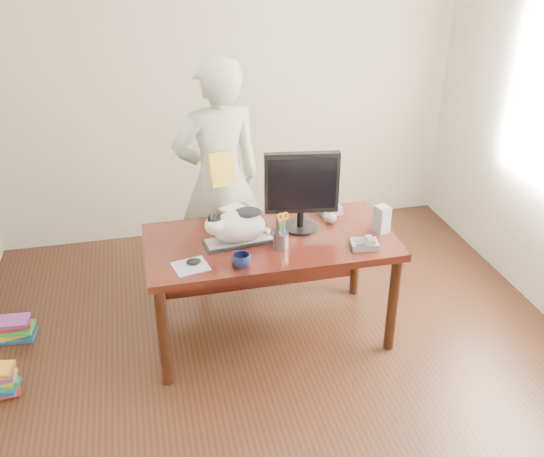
% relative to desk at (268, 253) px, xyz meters
% --- Properties ---
extents(room, '(4.50, 4.50, 4.50)m').
position_rel_desk_xyz_m(room, '(0.00, -0.68, 0.75)').
color(room, black).
rests_on(room, ground).
extents(desk, '(1.60, 0.80, 0.75)m').
position_rel_desk_xyz_m(desk, '(0.00, 0.00, 0.00)').
color(desk, black).
rests_on(desk, ground).
extents(keyboard, '(0.46, 0.22, 0.03)m').
position_rel_desk_xyz_m(keyboard, '(-0.21, -0.09, 0.16)').
color(keyboard, black).
rests_on(keyboard, desk).
extents(cat, '(0.44, 0.26, 0.25)m').
position_rel_desk_xyz_m(cat, '(-0.22, -0.09, 0.28)').
color(cat, white).
rests_on(cat, keyboard).
extents(monitor, '(0.48, 0.27, 0.54)m').
position_rel_desk_xyz_m(monitor, '(0.22, -0.00, 0.45)').
color(monitor, black).
rests_on(monitor, desk).
extents(pen_cup, '(0.11, 0.11, 0.24)m').
position_rel_desk_xyz_m(pen_cup, '(0.04, -0.20, 0.21)').
color(pen_cup, gray).
rests_on(pen_cup, desk).
extents(mousepad, '(0.23, 0.22, 0.00)m').
position_rel_desk_xyz_m(mousepad, '(-0.54, -0.31, 0.15)').
color(mousepad, '#AEB4BB').
rests_on(mousepad, desk).
extents(mouse, '(0.10, 0.08, 0.04)m').
position_rel_desk_xyz_m(mouse, '(-0.52, -0.29, 0.17)').
color(mouse, black).
rests_on(mouse, mousepad).
extents(coffee_mug, '(0.14, 0.14, 0.09)m').
position_rel_desk_xyz_m(coffee_mug, '(-0.24, -0.38, 0.19)').
color(coffee_mug, black).
rests_on(coffee_mug, desk).
extents(phone, '(0.19, 0.15, 0.08)m').
position_rel_desk_xyz_m(phone, '(0.55, -0.32, 0.17)').
color(phone, slate).
rests_on(phone, desk).
extents(speaker, '(0.11, 0.11, 0.18)m').
position_rel_desk_xyz_m(speaker, '(0.73, -0.15, 0.24)').
color(speaker, gray).
rests_on(speaker, desk).
extents(baseball, '(0.07, 0.07, 0.07)m').
position_rel_desk_xyz_m(baseball, '(0.45, 0.04, 0.18)').
color(baseball, beige).
rests_on(baseball, desk).
extents(book_stack, '(0.29, 0.26, 0.09)m').
position_rel_desk_xyz_m(book_stack, '(-0.17, 0.25, 0.19)').
color(book_stack, '#461412').
rests_on(book_stack, desk).
extents(calculator, '(0.18, 0.22, 0.06)m').
position_rel_desk_xyz_m(calculator, '(0.48, 0.23, 0.18)').
color(calculator, slate).
rests_on(calculator, desk).
extents(person, '(0.72, 0.55, 1.79)m').
position_rel_desk_xyz_m(person, '(-0.22, 0.60, 0.29)').
color(person, silver).
rests_on(person, ground).
extents(held_book, '(0.19, 0.13, 0.24)m').
position_rel_desk_xyz_m(held_book, '(-0.22, 0.43, 0.45)').
color(held_book, yellow).
rests_on(held_book, person).
extents(book_pile_b, '(0.26, 0.20, 0.15)m').
position_rel_desk_xyz_m(book_pile_b, '(-1.72, 0.27, -0.53)').
color(book_pile_b, '#164E88').
rests_on(book_pile_b, ground).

